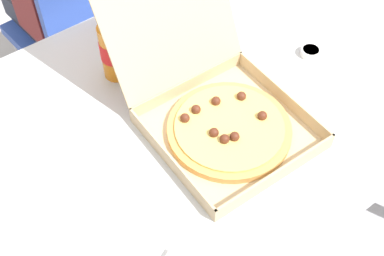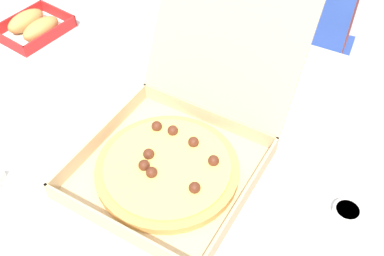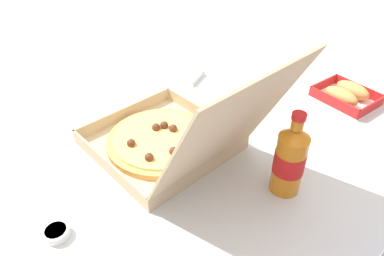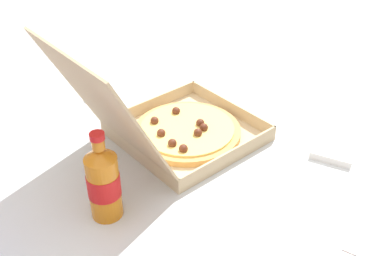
{
  "view_description": "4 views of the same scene",
  "coord_description": "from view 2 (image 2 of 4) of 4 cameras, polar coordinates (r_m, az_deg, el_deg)",
  "views": [
    {
      "loc": [
        -0.49,
        -0.69,
        1.7
      ],
      "look_at": [
        -0.03,
        -0.07,
        0.74
      ],
      "focal_mm": 47.49,
      "sensor_mm": 36.0,
      "label": 1
    },
    {
      "loc": [
        0.38,
        -0.63,
        1.49
      ],
      "look_at": [
        0.06,
        -0.03,
        0.78
      ],
      "focal_mm": 42.45,
      "sensor_mm": 36.0,
      "label": 2
    },
    {
      "loc": [
        0.54,
        0.5,
        1.36
      ],
      "look_at": [
        -0.02,
        -0.06,
        0.78
      ],
      "focal_mm": 33.13,
      "sensor_mm": 36.0,
      "label": 3
    },
    {
      "loc": [
        -0.76,
        0.59,
        1.47
      ],
      "look_at": [
        0.0,
        -0.1,
        0.78
      ],
      "focal_mm": 43.06,
      "sensor_mm": 36.0,
      "label": 4
    }
  ],
  "objects": [
    {
      "name": "dining_table",
      "position": [
        1.11,
        -1.73,
        -2.42
      ],
      "size": [
        1.49,
        0.93,
        0.72
      ],
      "color": "silver",
      "rests_on": "ground_plane"
    },
    {
      "name": "dipping_sauce_cup",
      "position": [
        0.95,
        18.88,
        -9.96
      ],
      "size": [
        0.06,
        0.06,
        0.02
      ],
      "color": "white",
      "rests_on": "dining_table"
    },
    {
      "name": "bread_side_box",
      "position": [
        1.41,
        -19.27,
        11.97
      ],
      "size": [
        0.17,
        0.21,
        0.06
      ],
      "color": "white",
      "rests_on": "dining_table"
    },
    {
      "name": "pizza_box_open",
      "position": [
        0.96,
        -1.68,
        -1.97
      ],
      "size": [
        0.37,
        0.52,
        0.36
      ],
      "color": "tan",
      "rests_on": "dining_table"
    },
    {
      "name": "chair",
      "position": [
        1.7,
        12.01,
        8.89
      ],
      "size": [
        0.43,
        0.43,
        0.83
      ],
      "color": "#2D4CAD",
      "rests_on": "ground_plane"
    },
    {
      "name": "cola_bottle",
      "position": [
        1.16,
        0.87,
        11.04
      ],
      "size": [
        0.07,
        0.07,
        0.22
      ],
      "color": "orange",
      "rests_on": "dining_table"
    }
  ]
}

